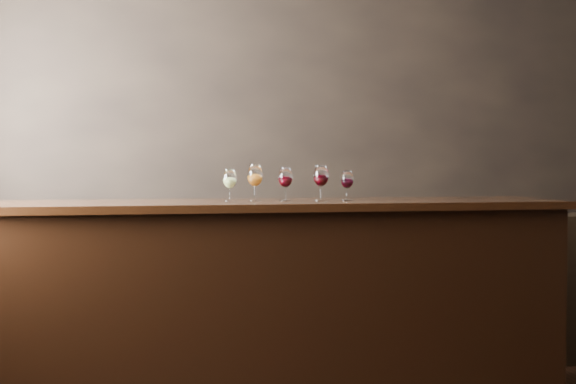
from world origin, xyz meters
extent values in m
cube|color=black|center=(0.00, 2.25, 1.40)|extent=(5.00, 0.02, 2.80)
cube|color=black|center=(-0.45, 1.33, 0.56)|extent=(3.20, 0.72, 1.12)
cube|color=black|center=(-0.45, 1.33, 1.14)|extent=(3.30, 0.80, 0.04)
cube|color=black|center=(0.70, 2.03, 0.51)|extent=(2.82, 0.40, 1.01)
cylinder|color=white|center=(-0.70, 1.34, 1.16)|extent=(0.06, 0.06, 0.00)
cylinder|color=white|center=(-0.70, 1.34, 1.20)|extent=(0.01, 0.01, 0.07)
ellipsoid|color=white|center=(-0.70, 1.34, 1.29)|extent=(0.08, 0.08, 0.11)
cylinder|color=white|center=(-0.70, 1.34, 1.33)|extent=(0.06, 0.06, 0.01)
ellipsoid|color=#C1CE6D|center=(-0.70, 1.34, 1.27)|extent=(0.06, 0.06, 0.05)
cylinder|color=white|center=(-0.56, 1.36, 1.16)|extent=(0.07, 0.07, 0.00)
cylinder|color=white|center=(-0.56, 1.36, 1.20)|extent=(0.01, 0.01, 0.08)
ellipsoid|color=white|center=(-0.56, 1.36, 1.30)|extent=(0.09, 0.09, 0.12)
cylinder|color=white|center=(-0.56, 1.36, 1.36)|extent=(0.06, 0.06, 0.01)
ellipsoid|color=#C36819|center=(-0.56, 1.36, 1.28)|extent=(0.07, 0.07, 0.06)
cylinder|color=white|center=(-0.39, 1.34, 1.16)|extent=(0.07, 0.07, 0.00)
cylinder|color=white|center=(-0.39, 1.34, 1.20)|extent=(0.01, 0.01, 0.07)
ellipsoid|color=white|center=(-0.39, 1.34, 1.29)|extent=(0.08, 0.08, 0.11)
cylinder|color=white|center=(-0.39, 1.34, 1.34)|extent=(0.06, 0.06, 0.01)
ellipsoid|color=black|center=(-0.39, 1.34, 1.27)|extent=(0.06, 0.06, 0.05)
cylinder|color=white|center=(-0.19, 1.30, 1.16)|extent=(0.07, 0.07, 0.00)
cylinder|color=white|center=(-0.19, 1.30, 1.20)|extent=(0.01, 0.01, 0.08)
ellipsoid|color=white|center=(-0.19, 1.30, 1.30)|extent=(0.09, 0.09, 0.12)
cylinder|color=white|center=(-0.19, 1.30, 1.36)|extent=(0.06, 0.06, 0.01)
ellipsoid|color=black|center=(-0.19, 1.30, 1.28)|extent=(0.07, 0.07, 0.06)
cylinder|color=white|center=(-0.04, 1.30, 1.16)|extent=(0.06, 0.06, 0.00)
cylinder|color=white|center=(-0.04, 1.30, 1.20)|extent=(0.01, 0.01, 0.07)
ellipsoid|color=white|center=(-0.04, 1.30, 1.28)|extent=(0.07, 0.07, 0.10)
cylinder|color=white|center=(-0.04, 1.30, 1.33)|extent=(0.05, 0.05, 0.01)
ellipsoid|color=black|center=(-0.04, 1.30, 1.26)|extent=(0.06, 0.06, 0.05)
camera|label=1|loc=(-1.20, -3.09, 1.37)|focal=50.00mm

